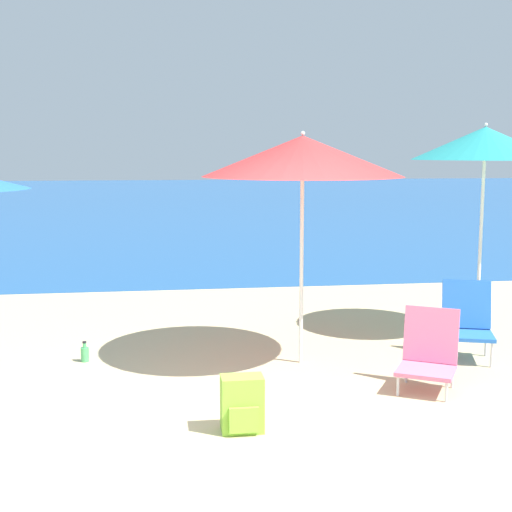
{
  "coord_description": "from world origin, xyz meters",
  "views": [
    {
      "loc": [
        -0.57,
        -4.5,
        2.03
      ],
      "look_at": [
        0.42,
        2.37,
        1.0
      ],
      "focal_mm": 50.0,
      "sensor_mm": 36.0,
      "label": 1
    }
  ],
  "objects": [
    {
      "name": "beach_chair_blue",
      "position": [
        2.46,
        1.97,
        0.38
      ],
      "size": [
        0.61,
        0.64,
        0.75
      ],
      "rotation": [
        0.0,
        0.0,
        -0.32
      ],
      "color": "silver",
      "rests_on": "ground"
    },
    {
      "name": "beach_chair_pink",
      "position": [
        1.74,
        1.15,
        0.32
      ],
      "size": [
        0.65,
        0.66,
        0.68
      ],
      "rotation": [
        0.0,
        0.0,
        -0.53
      ],
      "color": "silver",
      "rests_on": "ground"
    },
    {
      "name": "backpack_lime",
      "position": [
        0.04,
        0.42,
        0.2
      ],
      "size": [
        0.31,
        0.22,
        0.41
      ],
      "color": "#8ECC3D",
      "rests_on": "ground"
    },
    {
      "name": "beach_umbrella_teal",
      "position": [
        2.96,
        2.8,
        2.1
      ],
      "size": [
        1.56,
        1.56,
        2.32
      ],
      "color": "white",
      "rests_on": "ground"
    },
    {
      "name": "ground_plane",
      "position": [
        0.0,
        0.0,
        0.0
      ],
      "size": [
        60.0,
        60.0,
        0.0
      ],
      "primitive_type": "plane",
      "color": "#C6B284"
    },
    {
      "name": "beach_umbrella_red",
      "position": [
        0.81,
        2.04,
        1.98
      ],
      "size": [
        1.89,
        1.89,
        2.21
      ],
      "color": "white",
      "rests_on": "ground"
    },
    {
      "name": "sea_water",
      "position": [
        0.0,
        25.84,
        0.0
      ],
      "size": [
        60.0,
        40.0,
        0.01
      ],
      "color": "#1E5699",
      "rests_on": "ground"
    },
    {
      "name": "water_bottle",
      "position": [
        -1.26,
        2.36,
        0.08
      ],
      "size": [
        0.08,
        0.08,
        0.2
      ],
      "color": "#4CB266",
      "rests_on": "ground"
    }
  ]
}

